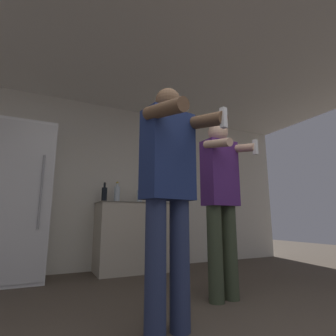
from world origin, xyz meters
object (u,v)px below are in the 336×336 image
object	(u,v)px
refrigerator	(21,200)
bottle_green_wine	(104,194)
person_man_side	(221,196)
bottle_clear_vodka	(117,194)
bottle_tall_gin	(140,196)
person_woman_foreground	(169,185)

from	to	relation	value
refrigerator	bottle_green_wine	world-z (taller)	refrigerator
refrigerator	person_man_side	distance (m)	2.45
refrigerator	bottle_clear_vodka	bearing A→B (deg)	3.55
bottle_clear_vodka	bottle_tall_gin	bearing A→B (deg)	-0.00
person_woman_foreground	refrigerator	bearing A→B (deg)	116.52
bottle_green_wine	person_man_side	xyz separation A→B (m)	(0.77, -1.72, -0.14)
refrigerator	bottle_clear_vodka	distance (m)	1.24
bottle_tall_gin	person_woman_foreground	world-z (taller)	person_woman_foreground
bottle_tall_gin	bottle_green_wine	distance (m)	0.54
person_man_side	bottle_tall_gin	bearing A→B (deg)	97.75
refrigerator	bottle_tall_gin	xyz separation A→B (m)	(1.58, 0.08, 0.12)
bottle_green_wine	bottle_tall_gin	bearing A→B (deg)	0.00
bottle_clear_vodka	bottle_green_wine	distance (m)	0.19
bottle_clear_vodka	bottle_tall_gin	size ratio (longest dim) A/B	1.02
bottle_green_wine	person_man_side	size ratio (longest dim) A/B	0.17
bottle_clear_vodka	person_woman_foreground	xyz separation A→B (m)	(-0.19, -2.16, -0.13)
person_woman_foreground	person_man_side	size ratio (longest dim) A/B	1.00
bottle_clear_vodka	person_man_side	xyz separation A→B (m)	(0.59, -1.72, -0.15)
bottle_clear_vodka	person_man_side	distance (m)	1.83
bottle_green_wine	person_man_side	distance (m)	1.89
bottle_tall_gin	person_man_side	bearing A→B (deg)	-82.25
bottle_green_wine	person_woman_foreground	world-z (taller)	person_woman_foreground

